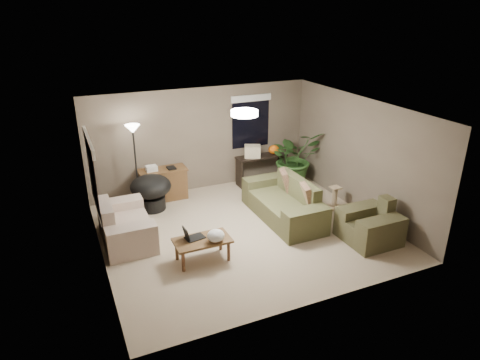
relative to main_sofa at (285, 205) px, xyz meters
name	(u,v)px	position (x,y,z in m)	size (l,w,h in m)	color
room_shell	(244,174)	(-1.06, -0.23, 0.96)	(5.50, 5.50, 5.50)	tan
main_sofa	(285,205)	(0.00, 0.00, 0.00)	(0.95, 2.20, 0.85)	#4E4F2F
throw_pillows	(296,187)	(0.26, 0.00, 0.36)	(0.37, 1.40, 0.47)	#8C7251
loveseat	(124,227)	(-3.32, 0.38, 0.00)	(0.90, 1.60, 0.85)	beige
armchair	(370,226)	(1.03, -1.52, 0.00)	(0.95, 1.00, 0.85)	#46432A
coffee_table	(202,242)	(-2.17, -0.89, 0.06)	(1.00, 0.55, 0.42)	brown
laptop	(191,236)	(-2.34, -0.79, 0.19)	(0.38, 0.28, 0.24)	black
plastic_bag	(216,236)	(-1.97, -1.04, 0.23)	(0.31, 0.28, 0.22)	white
desk	(163,184)	(-2.14, 1.97, 0.08)	(1.10, 0.50, 0.75)	brown
desk_papers	(156,168)	(-2.29, 1.96, 0.51)	(0.67, 0.27, 0.12)	silver
console_table	(261,167)	(0.38, 1.91, 0.14)	(1.30, 0.40, 0.75)	black
pumpkin	(274,150)	(0.73, 1.91, 0.57)	(0.27, 0.27, 0.22)	orange
cardboard_box	(253,151)	(0.13, 1.91, 0.60)	(0.39, 0.29, 0.29)	beige
papasan_chair	(151,190)	(-2.52, 1.55, 0.17)	(1.06, 1.06, 0.80)	black
floor_lamp	(134,139)	(-2.75, 1.80, 1.30)	(0.32, 0.32, 1.91)	black
ceiling_fixture	(244,113)	(-1.06, -0.23, 2.15)	(0.50, 0.50, 0.10)	white
houseplant	(294,163)	(1.13, 1.54, 0.26)	(1.27, 1.42, 1.10)	#2D5923
cat_scratching_post	(334,199)	(1.27, -0.04, -0.08)	(0.32, 0.32, 0.50)	tan
window_left	(91,163)	(-3.79, 0.07, 1.49)	(0.05, 1.56, 1.33)	black
window_back	(251,113)	(0.24, 2.25, 1.49)	(1.06, 0.05, 1.33)	black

